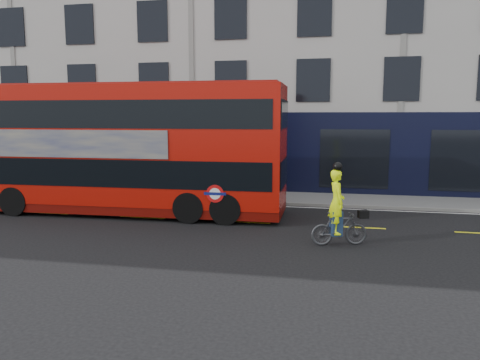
# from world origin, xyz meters

# --- Properties ---
(ground) EXTENTS (120.00, 120.00, 0.00)m
(ground) POSITION_xyz_m (0.00, 0.00, 0.00)
(ground) COLOR black
(ground) RESTS_ON ground
(pavement) EXTENTS (60.00, 3.00, 0.12)m
(pavement) POSITION_xyz_m (0.00, 6.50, 0.06)
(pavement) COLOR slate
(pavement) RESTS_ON ground
(kerb) EXTENTS (60.00, 0.12, 0.13)m
(kerb) POSITION_xyz_m (0.00, 5.00, 0.07)
(kerb) COLOR gray
(kerb) RESTS_ON ground
(building_terrace) EXTENTS (50.00, 10.07, 15.00)m
(building_terrace) POSITION_xyz_m (0.00, 12.94, 7.49)
(building_terrace) COLOR #ADAAA3
(building_terrace) RESTS_ON ground
(road_edge_line) EXTENTS (58.00, 0.10, 0.01)m
(road_edge_line) POSITION_xyz_m (0.00, 4.70, 0.00)
(road_edge_line) COLOR silver
(road_edge_line) RESTS_ON ground
(lane_dashes) EXTENTS (58.00, 0.12, 0.01)m
(lane_dashes) POSITION_xyz_m (0.00, 1.50, 0.00)
(lane_dashes) COLOR yellow
(lane_dashes) RESTS_ON ground
(bus) EXTENTS (12.55, 3.11, 5.04)m
(bus) POSITION_xyz_m (-0.90, 2.20, 2.58)
(bus) COLOR #A90F06
(bus) RESTS_ON ground
(cyclist) EXTENTS (1.76, 0.92, 2.50)m
(cyclist) POSITION_xyz_m (7.27, -0.92, 0.87)
(cyclist) COLOR #3F4043
(cyclist) RESTS_ON ground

